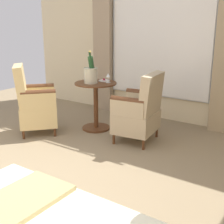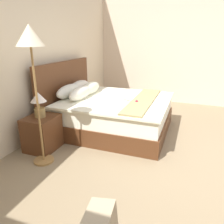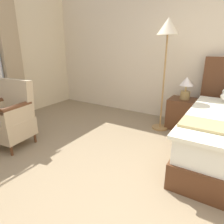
{
  "view_description": "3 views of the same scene",
  "coord_description": "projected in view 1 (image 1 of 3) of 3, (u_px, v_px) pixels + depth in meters",
  "views": [
    {
      "loc": [
        1.39,
        2.27,
        1.63
      ],
      "look_at": [
        -0.93,
        0.67,
        0.79
      ],
      "focal_mm": 50.0,
      "sensor_mm": 36.0,
      "label": 1
    },
    {
      "loc": [
        -2.69,
        0.16,
        1.68
      ],
      "look_at": [
        -0.57,
        0.94,
        0.91
      ],
      "focal_mm": 35.0,
      "sensor_mm": 36.0,
      "label": 2
    },
    {
      "loc": [
        0.56,
        -1.26,
        1.44
      ],
      "look_at": [
        -0.57,
        0.54,
        0.72
      ],
      "focal_mm": 32.0,
      "sensor_mm": 36.0,
      "label": 3
    }
  ],
  "objects": [
    {
      "name": "side_table_round",
      "position": [
        96.0,
        103.0,
        4.72
      ],
      "size": [
        0.63,
        0.63,
        0.73
      ],
      "color": "#532F19",
      "rests_on": "ground"
    },
    {
      "name": "snack_plate",
      "position": [
        104.0,
        81.0,
        4.74
      ],
      "size": [
        0.17,
        0.17,
        0.04
      ],
      "color": "white",
      "rests_on": "side_table_round"
    },
    {
      "name": "armchair_by_window",
      "position": [
        140.0,
        111.0,
        4.23
      ],
      "size": [
        0.66,
        0.61,
        0.96
      ],
      "color": "#532F19",
      "rests_on": "ground"
    },
    {
      "name": "champagne_bucket",
      "position": [
        91.0,
        73.0,
        4.55
      ],
      "size": [
        0.21,
        0.21,
        0.47
      ],
      "color": "beige",
      "rests_on": "side_table_round"
    },
    {
      "name": "armchair_facing_bed",
      "position": [
        34.0,
        104.0,
        4.54
      ],
      "size": [
        0.75,
        0.75,
        1.02
      ],
      "color": "#532F19",
      "rests_on": "ground"
    },
    {
      "name": "wine_glass_near_edge",
      "position": [
        91.0,
        74.0,
        4.76
      ],
      "size": [
        0.07,
        0.07,
        0.15
      ],
      "color": "white",
      "rests_on": "side_table_round"
    },
    {
      "name": "wine_glass_near_bucket",
      "position": [
        108.0,
        76.0,
        4.6
      ],
      "size": [
        0.07,
        0.07,
        0.14
      ],
      "color": "white",
      "rests_on": "side_table_round"
    },
    {
      "name": "wall_window_side",
      "position": [
        162.0,
        32.0,
        5.01
      ],
      "size": [
        0.27,
        5.41,
        2.87
      ],
      "color": "beige",
      "rests_on": "ground"
    }
  ]
}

